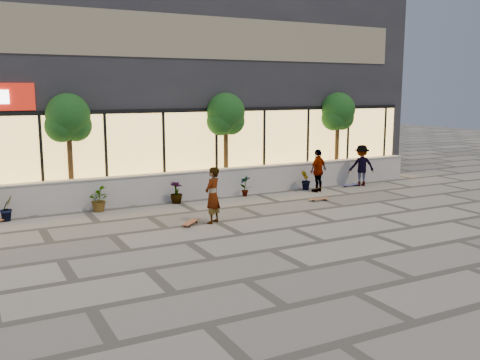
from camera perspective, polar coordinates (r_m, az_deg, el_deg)
name	(u,v)px	position (r m, az deg, el deg)	size (l,w,h in m)	color
ground	(271,250)	(13.75, 3.35, -7.44)	(80.00, 80.00, 0.00)	gray
planter_wall	(173,186)	(19.79, -7.11, -0.67)	(22.00, 0.42, 1.04)	beige
retail_building	(128,85)	(24.70, -11.85, 9.91)	(24.00, 9.17, 8.50)	#232328
shrub_b	(7,208)	(18.11, -23.61, -2.75)	(0.45, 0.36, 0.81)	#163E13
shrub_c	(98,200)	(18.49, -14.94, -2.02)	(0.73, 0.63, 0.81)	#163E13
shrub_d	(176,192)	(19.27, -6.81, -1.30)	(0.45, 0.45, 0.81)	#163E13
shrub_e	(245,186)	(20.42, 0.55, -0.62)	(0.43, 0.29, 0.81)	#163E13
shrub_f	(306,180)	(21.86, 7.03, -0.01)	(0.45, 0.36, 0.81)	#163E13
tree_midwest	(68,121)	(19.27, -17.86, 6.05)	(1.60, 1.50, 3.92)	#4E361C
tree_mideast	(226,117)	(21.14, -1.53, 6.78)	(1.60, 1.50, 3.92)	#4E361C
tree_east	(338,114)	(24.07, 10.40, 6.97)	(1.60, 1.50, 3.92)	#4E361C
skater_center	(213,195)	(16.24, -2.94, -1.63)	(0.63, 0.41, 1.73)	silver
skater_right_near	(318,171)	(21.45, 8.34, 1.00)	(1.00, 0.42, 1.71)	silver
skater_right_far	(362,165)	(23.18, 12.84, 1.52)	(1.12, 0.64, 1.73)	maroon
skateboard_center	(191,222)	(16.20, -5.29, -4.51)	(0.78, 0.77, 0.11)	brown
skateboard_right_near	(319,199)	(19.81, 8.44, -2.00)	(0.80, 0.30, 0.09)	#9A5832
skateboard_right_far	(350,185)	(22.97, 11.70, -0.49)	(0.80, 0.21, 0.10)	#4F4B89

